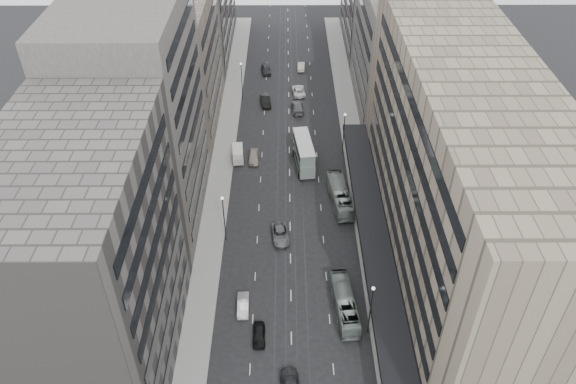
{
  "coord_description": "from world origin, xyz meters",
  "views": [
    {
      "loc": [
        -0.61,
        -49.73,
        58.39
      ],
      "look_at": [
        -0.32,
        17.1,
        5.14
      ],
      "focal_mm": 35.0,
      "sensor_mm": 36.0,
      "label": 1
    }
  ],
  "objects_px": {
    "bus_near": "(344,303)",
    "panel_van": "(238,154)",
    "sedan_0": "(259,335)",
    "sedan_1": "(243,305)",
    "bus_far": "(340,195)",
    "double_decker": "(304,153)",
    "sedan_2": "(280,234)"
  },
  "relations": [
    {
      "from": "panel_van",
      "to": "sedan_1",
      "type": "relative_size",
      "value": 1.0
    },
    {
      "from": "sedan_1",
      "to": "sedan_0",
      "type": "bearing_deg",
      "value": -66.54
    },
    {
      "from": "bus_far",
      "to": "sedan_1",
      "type": "distance_m",
      "value": 26.28
    },
    {
      "from": "double_decker",
      "to": "sedan_1",
      "type": "xyz_separation_m",
      "value": [
        -8.82,
        -32.28,
        -2.08
      ]
    },
    {
      "from": "sedan_2",
      "to": "panel_van",
      "type": "bearing_deg",
      "value": 104.29
    },
    {
      "from": "bus_near",
      "to": "sedan_2",
      "type": "distance_m",
      "value": 16.4
    },
    {
      "from": "bus_near",
      "to": "sedan_1",
      "type": "distance_m",
      "value": 13.32
    },
    {
      "from": "sedan_0",
      "to": "sedan_1",
      "type": "xyz_separation_m",
      "value": [
        -2.27,
        4.77,
        0.03
      ]
    },
    {
      "from": "panel_van",
      "to": "sedan_0",
      "type": "height_order",
      "value": "panel_van"
    },
    {
      "from": "bus_far",
      "to": "sedan_0",
      "type": "relative_size",
      "value": 2.8
    },
    {
      "from": "bus_near",
      "to": "sedan_0",
      "type": "relative_size",
      "value": 2.65
    },
    {
      "from": "sedan_1",
      "to": "sedan_2",
      "type": "height_order",
      "value": "sedan_2"
    },
    {
      "from": "bus_far",
      "to": "sedan_0",
      "type": "xyz_separation_m",
      "value": [
        -12.1,
        -26.75,
        -0.86
      ]
    },
    {
      "from": "sedan_1",
      "to": "sedan_2",
      "type": "distance_m",
      "value": 14.48
    },
    {
      "from": "bus_near",
      "to": "bus_far",
      "type": "relative_size",
      "value": 0.95
    },
    {
      "from": "bus_far",
      "to": "sedan_2",
      "type": "bearing_deg",
      "value": 34.76
    },
    {
      "from": "panel_van",
      "to": "sedan_0",
      "type": "relative_size",
      "value": 1.08
    },
    {
      "from": "sedan_0",
      "to": "sedan_2",
      "type": "height_order",
      "value": "sedan_2"
    },
    {
      "from": "bus_near",
      "to": "double_decker",
      "type": "bearing_deg",
      "value": -87.63
    },
    {
      "from": "bus_near",
      "to": "panel_van",
      "type": "distance_m",
      "value": 37.93
    },
    {
      "from": "bus_near",
      "to": "sedan_1",
      "type": "bearing_deg",
      "value": -7.04
    },
    {
      "from": "bus_far",
      "to": "double_decker",
      "type": "distance_m",
      "value": 11.77
    },
    {
      "from": "double_decker",
      "to": "sedan_1",
      "type": "relative_size",
      "value": 2.28
    },
    {
      "from": "sedan_0",
      "to": "sedan_1",
      "type": "height_order",
      "value": "sedan_1"
    },
    {
      "from": "bus_near",
      "to": "sedan_0",
      "type": "xyz_separation_m",
      "value": [
        -11.02,
        -4.4,
        -0.78
      ]
    },
    {
      "from": "bus_far",
      "to": "panel_van",
      "type": "bearing_deg",
      "value": -41.08
    },
    {
      "from": "bus_near",
      "to": "panel_van",
      "type": "height_order",
      "value": "bus_near"
    },
    {
      "from": "bus_near",
      "to": "sedan_1",
      "type": "height_order",
      "value": "bus_near"
    },
    {
      "from": "panel_van",
      "to": "sedan_1",
      "type": "distance_m",
      "value": 34.07
    },
    {
      "from": "bus_near",
      "to": "bus_far",
      "type": "xyz_separation_m",
      "value": [
        1.08,
        22.35,
        0.08
      ]
    },
    {
      "from": "panel_van",
      "to": "bus_far",
      "type": "bearing_deg",
      "value": -40.1
    },
    {
      "from": "bus_near",
      "to": "double_decker",
      "type": "relative_size",
      "value": 1.08
    }
  ]
}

